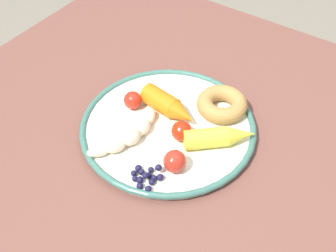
{
  "coord_description": "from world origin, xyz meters",
  "views": [
    {
      "loc": [
        0.3,
        -0.51,
        1.33
      ],
      "look_at": [
        -0.02,
        -0.04,
        0.75
      ],
      "focal_mm": 47.37,
      "sensor_mm": 36.0,
      "label": 1
    }
  ],
  "objects": [
    {
      "name": "dining_table",
      "position": [
        0.0,
        0.0,
        0.63
      ],
      "size": [
        0.97,
        0.81,
        0.73
      ],
      "color": "brown",
      "rests_on": "ground_plane"
    },
    {
      "name": "banana",
      "position": [
        -0.05,
        -0.11,
        0.76
      ],
      "size": [
        0.07,
        0.16,
        0.03
      ],
      "color": "beige",
      "rests_on": "plate"
    },
    {
      "name": "carrot_yellow",
      "position": [
        0.08,
        -0.02,
        0.76
      ],
      "size": [
        0.12,
        0.11,
        0.04
      ],
      "color": "yellow",
      "rests_on": "plate"
    },
    {
      "name": "blueberry_pile",
      "position": [
        0.02,
        -0.16,
        0.75
      ],
      "size": [
        0.05,
        0.05,
        0.02
      ],
      "color": "#191638",
      "rests_on": "plate"
    },
    {
      "name": "carrot_orange",
      "position": [
        -0.03,
        -0.01,
        0.77
      ],
      "size": [
        0.12,
        0.06,
        0.04
      ],
      "color": "orange",
      "rests_on": "plate"
    },
    {
      "name": "plate",
      "position": [
        -0.02,
        -0.04,
        0.74
      ],
      "size": [
        0.33,
        0.33,
        0.02
      ],
      "color": "silver",
      "rests_on": "dining_table"
    },
    {
      "name": "donut",
      "position": [
        0.04,
        0.05,
        0.76
      ],
      "size": [
        0.13,
        0.13,
        0.03
      ],
      "primitive_type": "torus",
      "rotation": [
        0.0,
        0.0,
        0.57
      ],
      "color": "#AE8143",
      "rests_on": "plate"
    },
    {
      "name": "tomato_near",
      "position": [
        0.02,
        -0.05,
        0.76
      ],
      "size": [
        0.04,
        0.04,
        0.04
      ],
      "primitive_type": "sphere",
      "color": "red",
      "rests_on": "plate"
    },
    {
      "name": "tomato_far",
      "position": [
        -0.1,
        -0.04,
        0.76
      ],
      "size": [
        0.03,
        0.03,
        0.03
      ],
      "primitive_type": "sphere",
      "color": "red",
      "rests_on": "plate"
    },
    {
      "name": "tomato_mid",
      "position": [
        0.05,
        -0.12,
        0.76
      ],
      "size": [
        0.04,
        0.04,
        0.04
      ],
      "primitive_type": "sphere",
      "color": "red",
      "rests_on": "plate"
    }
  ]
}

